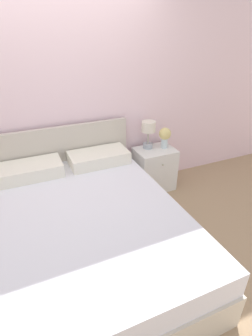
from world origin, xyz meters
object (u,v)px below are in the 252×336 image
nightstand (154,169)px  table_lamp (148,130)px  flower_vase (165,136)px  bed (87,229)px

nightstand → table_lamp: bearing=127.9°
nightstand → flower_vase: size_ratio=2.11×
table_lamp → flower_vase: (0.21, -0.08, -0.08)m
flower_vase → table_lamp: bearing=159.9°
nightstand → flower_vase: bearing=4.6°
flower_vase → bed: bearing=-148.0°
bed → flower_vase: bearing=32.0°
bed → flower_vase: (1.31, 0.82, 0.44)m
bed → table_lamp: size_ratio=6.01×
nightstand → flower_vase: 0.47m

